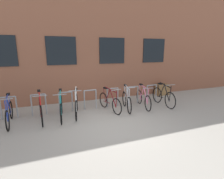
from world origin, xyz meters
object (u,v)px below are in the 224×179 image
object	(u,v)px
bicycle_blue	(9,113)
bicycle_white	(76,105)
bicycle_silver	(127,101)
bicycle_red	(41,110)
bicycle_maroon	(110,102)
bicycle_black	(163,97)
planter_box	(162,89)
bicycle_teal	(61,107)
bicycle_pink	(143,99)

from	to	relation	value
bicycle_blue	bicycle_white	bearing A→B (deg)	0.94
bicycle_silver	bicycle_red	world-z (taller)	bicycle_red
bicycle_maroon	bicycle_blue	bearing A→B (deg)	-179.23
bicycle_red	bicycle_black	bearing A→B (deg)	-0.44
bicycle_white	bicycle_silver	bearing A→B (deg)	-2.44
planter_box	bicycle_teal	bearing A→B (deg)	-164.65
bicycle_teal	bicycle_maroon	distance (m)	1.94
bicycle_white	bicycle_maroon	world-z (taller)	bicycle_white
bicycle_teal	bicycle_red	world-z (taller)	bicycle_red
bicycle_white	bicycle_blue	bearing A→B (deg)	-179.06
bicycle_white	bicycle_maroon	bearing A→B (deg)	0.48
bicycle_silver	bicycle_red	size ratio (longest dim) A/B	0.93
bicycle_maroon	bicycle_black	size ratio (longest dim) A/B	0.99
bicycle_white	bicycle_black	xyz separation A→B (m)	(3.87, -0.16, -0.01)
bicycle_white	bicycle_silver	distance (m)	2.08
bicycle_red	bicycle_blue	bearing A→B (deg)	174.95
bicycle_white	bicycle_maroon	size ratio (longest dim) A/B	1.06
bicycle_blue	planter_box	xyz separation A→B (m)	(7.22, 1.45, -0.08)
bicycle_teal	bicycle_pink	xyz separation A→B (m)	(3.47, 0.05, -0.03)
bicycle_pink	planter_box	size ratio (longest dim) A/B	2.42
bicycle_teal	planter_box	distance (m)	5.74
bicycle_silver	bicycle_blue	bearing A→B (deg)	179.32
bicycle_black	bicycle_blue	size ratio (longest dim) A/B	0.98
bicycle_pink	planter_box	distance (m)	2.53
bicycle_black	bicycle_silver	world-z (taller)	bicycle_silver
bicycle_white	bicycle_pink	bearing A→B (deg)	-1.19
bicycle_teal	bicycle_blue	distance (m)	1.69
bicycle_black	bicycle_red	xyz separation A→B (m)	(-5.13, 0.04, 0.01)
bicycle_blue	bicycle_red	xyz separation A→B (m)	(0.99, -0.09, 0.02)
bicycle_pink	bicycle_blue	xyz separation A→B (m)	(-5.15, 0.02, 0.01)
bicycle_red	planter_box	size ratio (longest dim) A/B	2.47
bicycle_white	planter_box	bearing A→B (deg)	15.88
bicycle_silver	bicycle_blue	xyz separation A→B (m)	(-4.34, 0.05, -0.00)
bicycle_maroon	bicycle_black	world-z (taller)	bicycle_black
bicycle_pink	bicycle_red	xyz separation A→B (m)	(-4.16, -0.06, 0.03)
bicycle_teal	bicycle_maroon	bearing A→B (deg)	3.50
bicycle_maroon	bicycle_red	bearing A→B (deg)	-177.03
bicycle_silver	bicycle_blue	size ratio (longest dim) A/B	0.92
bicycle_white	bicycle_pink	xyz separation A→B (m)	(2.90, -0.06, -0.03)
bicycle_teal	bicycle_black	world-z (taller)	bicycle_black
bicycle_maroon	planter_box	size ratio (longest dim) A/B	2.41
bicycle_blue	planter_box	distance (m)	7.36
bicycle_white	bicycle_teal	bearing A→B (deg)	-169.39
bicycle_red	bicycle_maroon	bearing A→B (deg)	2.97
bicycle_blue	planter_box	bearing A→B (deg)	11.35
bicycle_white	planter_box	world-z (taller)	bicycle_white
bicycle_blue	bicycle_red	distance (m)	1.00
bicycle_blue	planter_box	size ratio (longest dim) A/B	2.50
bicycle_black	bicycle_silver	distance (m)	1.79
bicycle_teal	bicycle_blue	bearing A→B (deg)	177.63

